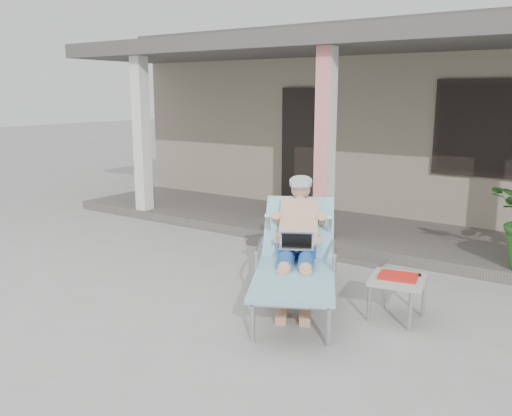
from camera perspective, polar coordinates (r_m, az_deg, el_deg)
The scene contains 7 objects.
ground at distance 6.00m, azimuth -2.54°, elevation -9.06°, with size 60.00×60.00×0.00m, color #9E9E99.
house at distance 11.49m, azimuth 17.28°, elevation 9.04°, with size 10.40×5.40×3.30m.
porch_deck at distance 8.46m, azimuth 9.63°, elevation -2.40°, with size 10.00×2.00×0.15m, color #605B56.
porch_overhang at distance 8.18m, azimuth 10.16°, elevation 16.26°, with size 10.00×2.30×2.85m.
porch_step at distance 7.48m, azimuth 5.94°, elevation -4.52°, with size 2.00×0.30×0.07m, color #605B56.
lounger at distance 5.57m, azimuth 4.36°, elevation -1.97°, with size 1.56×2.09×1.32m.
side_table at distance 5.42m, azimuth 14.70°, elevation -7.52°, with size 0.59×0.59×0.45m.
Camera 1 is at (3.35, -4.49, 2.16)m, focal length 38.00 mm.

